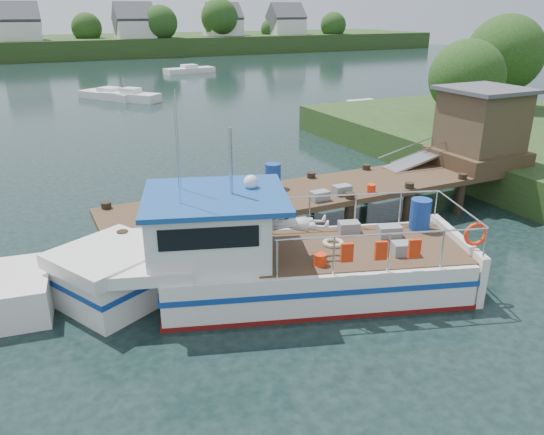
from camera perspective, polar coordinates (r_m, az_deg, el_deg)
name	(u,v)px	position (r m, az deg, el deg)	size (l,w,h in m)	color
ground_plane	(279,233)	(18.52, 0.75, -1.71)	(160.00, 160.00, 0.00)	black
far_shore	(54,43)	(98.01, -22.41, 16.96)	(140.00, 42.55, 9.22)	#29421B
dock	(431,150)	(21.39, 16.68, 6.92)	(16.60, 3.00, 4.78)	#473221
lobster_boat	(262,260)	(14.31, -1.03, -4.64)	(11.30, 6.15, 5.51)	silver
moored_far	(189,70)	(67.58, -8.87, 15.40)	(6.27, 2.85, 1.03)	silver
moored_b	(131,96)	(47.45, -14.92, 12.48)	(4.62, 4.97, 1.12)	silver
moored_c	(365,111)	(39.63, 9.93, 11.22)	(7.43, 2.89, 1.15)	silver
moored_d	(110,95)	(49.29, -17.08, 12.52)	(4.84, 5.96, 0.99)	silver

